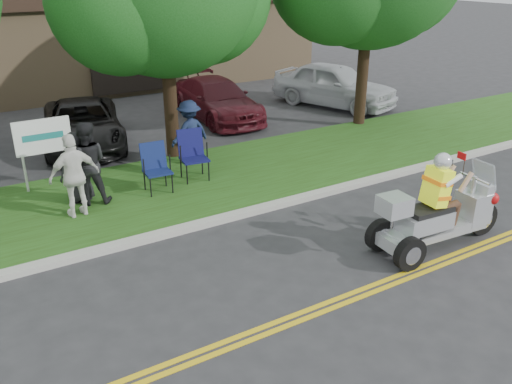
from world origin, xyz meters
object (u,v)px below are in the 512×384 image
spectator_adult_mid (87,163)px  parked_car_mid (83,124)px  lawn_chair_a (192,151)px  parked_car_far_right (334,85)px  trike_scooter (437,216)px  spectator_adult_right (75,176)px  lawn_chair_b (155,164)px  parked_car_right (217,99)px

spectator_adult_mid → parked_car_mid: (1.04, 4.40, -0.38)m
spectator_adult_mid → lawn_chair_a: bearing=-159.0°
lawn_chair_a → parked_car_far_right: parked_car_far_right is taller
trike_scooter → parked_car_far_right: (5.29, 9.56, 0.13)m
lawn_chair_a → spectator_adult_right: spectator_adult_right is taller
trike_scooter → lawn_chair_a: trike_scooter is taller
lawn_chair_b → spectator_adult_right: (-1.91, -0.44, 0.26)m
parked_car_mid → spectator_adult_mid: bearing=-91.0°
spectator_adult_mid → parked_car_right: (5.76, 5.04, -0.36)m
parked_car_right → spectator_adult_mid: bearing=-136.3°
parked_car_far_right → trike_scooter: bearing=-139.1°
trike_scooter → parked_car_far_right: 10.93m
lawn_chair_b → parked_car_right: size_ratio=0.24×
lawn_chair_b → spectator_adult_right: 1.97m
parked_car_far_right → parked_car_mid: bearing=159.5°
lawn_chair_a → parked_car_right: (3.19, 4.83, -0.11)m
lawn_chair_a → lawn_chair_b: bearing=-158.2°
lawn_chair_b → parked_car_mid: (-0.47, 4.46, -0.09)m
lawn_chair_b → trike_scooter: bearing=-52.3°
spectator_adult_mid → parked_car_far_right: spectator_adult_mid is taller
spectator_adult_right → parked_car_far_right: spectator_adult_right is taller
spectator_adult_right → lawn_chair_b: bearing=-171.9°
lawn_chair_b → spectator_adult_right: bearing=-163.1°
trike_scooter → parked_car_right: trike_scooter is taller
trike_scooter → lawn_chair_b: trike_scooter is taller
spectator_adult_mid → spectator_adult_right: spectator_adult_mid is taller
trike_scooter → spectator_adult_right: trike_scooter is taller
lawn_chair_a → lawn_chair_b: (-1.06, -0.27, -0.04)m
parked_car_mid → parked_car_right: size_ratio=1.01×
lawn_chair_b → parked_car_far_right: parked_car_far_right is taller
trike_scooter → spectator_adult_right: size_ratio=1.65×
trike_scooter → lawn_chair_a: bearing=118.2°
lawn_chair_a → parked_car_mid: (-1.53, 4.19, -0.13)m
spectator_adult_mid → lawn_chair_b: bearing=-165.7°
lawn_chair_a → spectator_adult_mid: (-2.57, -0.21, 0.25)m
parked_car_right → parked_car_far_right: size_ratio=0.98×
spectator_adult_right → parked_car_mid: size_ratio=0.38×
trike_scooter → spectator_adult_mid: spectator_adult_mid is taller
spectator_adult_right → parked_car_far_right: size_ratio=0.38×
parked_car_mid → parked_car_far_right: parked_car_far_right is taller
lawn_chair_b → parked_car_right: bearing=53.9°
lawn_chair_a → spectator_adult_mid: bearing=-167.6°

